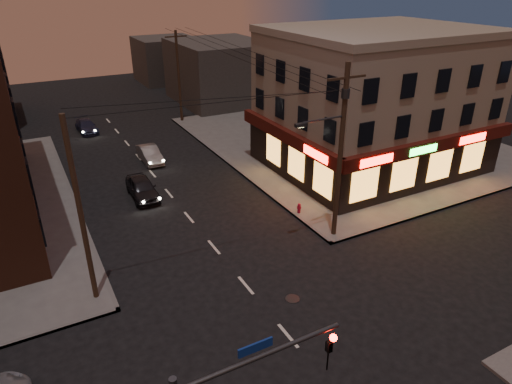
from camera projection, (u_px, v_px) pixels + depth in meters
ground at (288, 336)px, 19.71m from camera, size 120.00×120.00×0.00m
sidewalk_ne at (344, 140)px, 42.43m from camera, size 24.00×28.00×0.15m
pizza_building at (374, 100)px, 34.83m from camera, size 15.85×12.85×10.50m
bg_building_ne_a at (220, 72)px, 54.30m from camera, size 10.00×12.00×7.00m
bg_building_ne_b at (167, 59)px, 64.76m from camera, size 8.00×8.00×6.00m
utility_pole_main at (339, 145)px, 24.66m from camera, size 4.20×0.44×10.00m
utility_pole_far at (179, 77)px, 45.96m from camera, size 0.26×0.26×9.00m
utility_pole_west at (81, 214)px, 19.94m from camera, size 0.24×0.24×9.00m
sedan_near at (142, 188)px, 31.56m from camera, size 1.79×4.24×1.43m
sedan_mid at (150, 154)px, 37.59m from camera, size 1.39×3.93×1.29m
sedan_far at (86, 126)px, 44.61m from camera, size 1.83×4.10×1.17m
fire_hydrant at (299, 208)px, 29.32m from camera, size 0.30×0.30×0.67m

